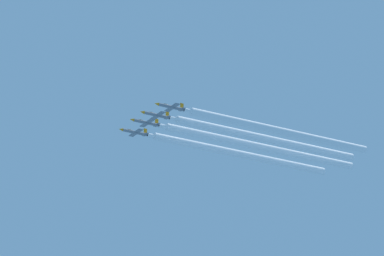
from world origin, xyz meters
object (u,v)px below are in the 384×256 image
object	(u,v)px
jet_far_left	(170,107)
jet_inner_left	(156,115)
jet_center	(145,122)
jet_inner_right	(134,132)

from	to	relation	value
jet_far_left	jet_inner_left	size ratio (longest dim) A/B	1.00
jet_center	jet_inner_left	bearing A→B (deg)	177.07
jet_inner_right	jet_center	bearing A→B (deg)	177.14
jet_far_left	jet_inner_left	world-z (taller)	jet_far_left
jet_inner_left	jet_inner_right	size ratio (longest dim) A/B	1.00
jet_far_left	jet_inner_right	world-z (taller)	jet_far_left
jet_inner_left	jet_far_left	bearing A→B (deg)	-174.07
jet_far_left	jet_inner_right	size ratio (longest dim) A/B	1.00
jet_far_left	jet_inner_left	distance (m)	8.23
jet_far_left	jet_center	distance (m)	16.25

